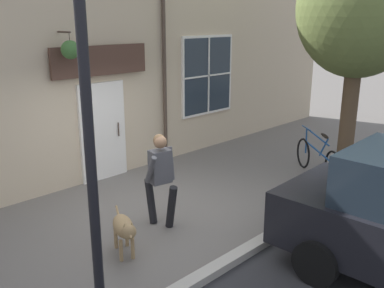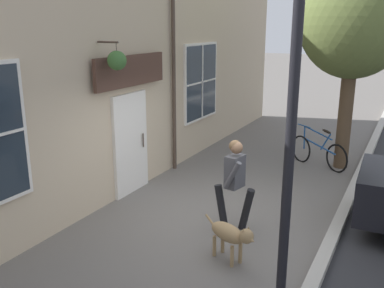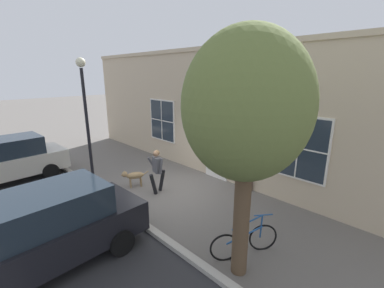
% 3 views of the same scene
% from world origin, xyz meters
% --- Properties ---
extents(ground_plane, '(90.00, 90.00, 0.00)m').
position_xyz_m(ground_plane, '(0.00, 0.00, 0.00)').
color(ground_plane, '#66605B').
extents(storefront_facade, '(0.95, 18.00, 5.18)m').
position_xyz_m(storefront_facade, '(-2.34, 0.01, 2.59)').
color(storefront_facade, '#C6B293').
rests_on(storefront_facade, ground_plane).
extents(pedestrian_walking, '(0.74, 0.61, 1.60)m').
position_xyz_m(pedestrian_walking, '(0.39, -0.20, 0.94)').
color(pedestrian_walking, black).
rests_on(pedestrian_walking, ground_plane).
extents(dog_on_leash, '(0.99, 0.53, 0.68)m').
position_xyz_m(dog_on_leash, '(0.75, -1.22, 0.44)').
color(dog_on_leash, '#997A51').
rests_on(dog_on_leash, ground_plane).
extents(street_tree_by_curb, '(2.56, 2.30, 5.00)m').
position_xyz_m(street_tree_by_curb, '(1.49, 4.13, 3.52)').
color(street_tree_by_curb, brown).
rests_on(street_tree_by_curb, ground_plane).
extents(leaning_bicycle, '(1.55, 0.87, 1.01)m').
position_xyz_m(leaning_bicycle, '(0.96, 3.91, 0.38)').
color(leaning_bicycle, black).
rests_on(leaning_bicycle, ground_plane).
extents(parked_car_nearest_curb, '(4.37, 2.07, 1.75)m').
position_xyz_m(parked_car_nearest_curb, '(4.05, -5.11, 0.88)').
color(parked_car_nearest_curb, beige).
rests_on(parked_car_nearest_curb, ground_plane).
extents(parked_car_mid_block, '(4.37, 2.07, 1.75)m').
position_xyz_m(parked_car_mid_block, '(4.32, 1.05, 0.88)').
color(parked_car_mid_block, black).
rests_on(parked_car_mid_block, ground_plane).
extents(street_lamp, '(0.32, 0.32, 4.68)m').
position_xyz_m(street_lamp, '(1.83, -2.33, 3.08)').
color(street_lamp, black).
rests_on(street_lamp, ground_plane).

